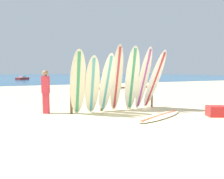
# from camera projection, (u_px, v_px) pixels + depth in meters

# --- Properties ---
(ground_plane) EXTENTS (120.00, 120.00, 0.00)m
(ground_plane) POSITION_uv_depth(u_px,v_px,m) (147.00, 125.00, 5.72)
(ground_plane) COLOR beige
(ocean_water) EXTENTS (120.00, 80.00, 0.01)m
(ocean_water) POSITION_uv_depth(u_px,v_px,m) (36.00, 76.00, 58.67)
(ocean_water) COLOR #1E5984
(ocean_water) RESTS_ON ground
(surfboard_rack) EXTENTS (3.56, 0.09, 1.02)m
(surfboard_rack) POSITION_uv_depth(u_px,v_px,m) (115.00, 93.00, 7.91)
(surfboard_rack) COLOR brown
(surfboard_rack) RESTS_ON ground
(surfboard_leaning_far_left) EXTENTS (0.60, 0.82, 2.26)m
(surfboard_leaning_far_left) POSITION_uv_depth(u_px,v_px,m) (78.00, 83.00, 6.88)
(surfboard_leaning_far_left) COLOR beige
(surfboard_leaning_far_left) RESTS_ON ground
(surfboard_leaning_left) EXTENTS (0.60, 0.83, 2.07)m
(surfboard_leaning_left) POSITION_uv_depth(u_px,v_px,m) (92.00, 85.00, 7.05)
(surfboard_leaning_left) COLOR beige
(surfboard_leaning_left) RESTS_ON ground
(surfboard_leaning_center_left) EXTENTS (0.53, 0.96, 2.16)m
(surfboard_leaning_center_left) POSITION_uv_depth(u_px,v_px,m) (107.00, 84.00, 7.28)
(surfboard_leaning_center_left) COLOR silver
(surfboard_leaning_center_left) RESTS_ON ground
(surfboard_leaning_center) EXTENTS (0.51, 0.63, 2.52)m
(surfboard_leaning_center) POSITION_uv_depth(u_px,v_px,m) (117.00, 78.00, 7.59)
(surfboard_leaning_center) COLOR beige
(surfboard_leaning_center) RESTS_ON ground
(surfboard_leaning_center_right) EXTENTS (0.64, 0.75, 2.46)m
(surfboard_leaning_center_right) POSITION_uv_depth(u_px,v_px,m) (132.00, 79.00, 7.67)
(surfboard_leaning_center_right) COLOR silver
(surfboard_leaning_center_right) RESTS_ON ground
(surfboard_leaning_right) EXTENTS (0.62, 0.90, 2.45)m
(surfboard_leaning_right) POSITION_uv_depth(u_px,v_px,m) (144.00, 79.00, 7.87)
(surfboard_leaning_right) COLOR silver
(surfboard_leaning_right) RESTS_ON ground
(surfboard_leaning_far_right) EXTENTS (0.78, 1.20, 2.35)m
(surfboard_leaning_far_right) POSITION_uv_depth(u_px,v_px,m) (154.00, 80.00, 8.07)
(surfboard_leaning_far_right) COLOR white
(surfboard_leaning_far_right) RESTS_ON ground
(surfboard_lying_on_sand) EXTENTS (2.45, 1.49, 0.08)m
(surfboard_lying_on_sand) POSITION_uv_depth(u_px,v_px,m) (160.00, 116.00, 6.72)
(surfboard_lying_on_sand) COLOR beige
(surfboard_lying_on_sand) RESTS_ON ground
(beachgoer_standing) EXTENTS (0.30, 0.27, 1.57)m
(beachgoer_standing) POSITION_uv_depth(u_px,v_px,m) (46.00, 90.00, 7.21)
(beachgoer_standing) COLOR #D8333F
(beachgoer_standing) RESTS_ON ground
(small_boat_offshore) EXTENTS (2.36, 2.73, 0.71)m
(small_boat_offshore) POSITION_uv_depth(u_px,v_px,m) (22.00, 78.00, 36.52)
(small_boat_offshore) COLOR #B22D28
(small_boat_offshore) RESTS_ON ocean_water
(cooler_box) EXTENTS (0.71, 0.61, 0.36)m
(cooler_box) POSITION_uv_depth(u_px,v_px,m) (217.00, 111.00, 6.80)
(cooler_box) COLOR red
(cooler_box) RESTS_ON ground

